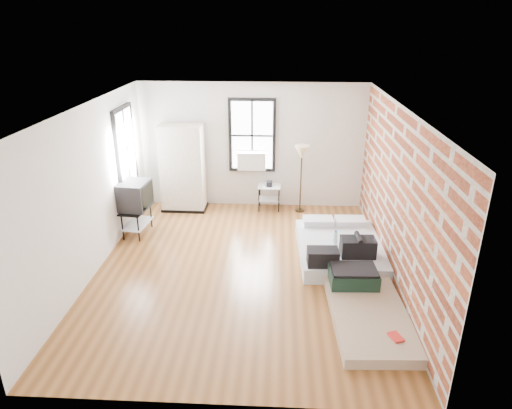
# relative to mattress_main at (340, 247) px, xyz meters

# --- Properties ---
(ground) EXTENTS (6.00, 6.00, 0.00)m
(ground) POSITION_rel_mattress_main_xyz_m (-1.75, -0.57, -0.18)
(ground) COLOR brown
(ground) RESTS_ON ground
(room_shell) EXTENTS (5.02, 6.02, 2.80)m
(room_shell) POSITION_rel_mattress_main_xyz_m (-1.51, -0.21, 1.56)
(room_shell) COLOR silver
(room_shell) RESTS_ON ground
(mattress_main) EXTENTS (1.56, 2.07, 0.65)m
(mattress_main) POSITION_rel_mattress_main_xyz_m (0.00, 0.00, 0.00)
(mattress_main) COLOR white
(mattress_main) RESTS_ON ground
(mattress_bare) EXTENTS (1.15, 2.06, 0.44)m
(mattress_bare) POSITION_rel_mattress_main_xyz_m (0.17, -1.74, -0.05)
(mattress_bare) COLOR tan
(mattress_bare) RESTS_ON ground
(wardrobe) EXTENTS (0.99, 0.58, 1.94)m
(wardrobe) POSITION_rel_mattress_main_xyz_m (-3.27, 2.08, 0.79)
(wardrobe) COLOR black
(wardrobe) RESTS_ON ground
(side_table) EXTENTS (0.51, 0.42, 0.67)m
(side_table) POSITION_rel_mattress_main_xyz_m (-1.35, 2.15, 0.27)
(side_table) COLOR black
(side_table) RESTS_ON ground
(floor_lamp) EXTENTS (0.33, 0.33, 1.52)m
(floor_lamp) POSITION_rel_mattress_main_xyz_m (-0.65, 2.08, 1.12)
(floor_lamp) COLOR black
(floor_lamp) RESTS_ON ground
(tv_stand) EXTENTS (0.61, 0.83, 1.10)m
(tv_stand) POSITION_rel_mattress_main_xyz_m (-3.96, 0.74, 0.62)
(tv_stand) COLOR black
(tv_stand) RESTS_ON ground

